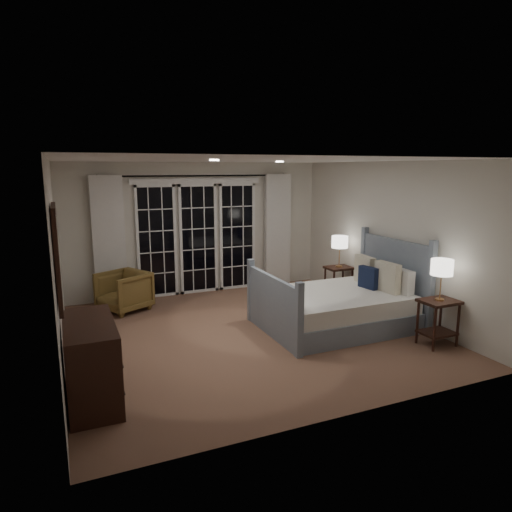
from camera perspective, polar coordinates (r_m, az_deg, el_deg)
name	(u,v)px	position (r m, az deg, el deg)	size (l,w,h in m)	color
floor	(247,333)	(6.82, -1.09, -9.59)	(5.00, 5.00, 0.00)	brown
ceiling	(247,160)	(6.39, -1.17, 11.90)	(5.00, 5.00, 0.00)	white
wall_left	(56,264)	(6.02, -23.71, -0.94)	(0.02, 5.00, 2.50)	beige
wall_right	(388,239)	(7.78, 16.19, 2.06)	(0.02, 5.00, 2.50)	beige
wall_back	(198,229)	(8.83, -7.31, 3.43)	(5.00, 0.02, 2.50)	beige
wall_front	(349,293)	(4.34, 11.55, -4.59)	(5.00, 0.02, 2.50)	beige
french_doors	(198,237)	(8.81, -7.21, 2.36)	(2.50, 0.04, 2.20)	black
curtain_rod	(198,176)	(8.66, -7.28, 9.92)	(0.03, 0.03, 3.50)	black
curtain_left	(109,240)	(8.42, -17.91, 1.93)	(0.55, 0.10, 2.25)	silver
curtain_right	(278,230)	(9.32, 2.72, 3.28)	(0.55, 0.10, 2.25)	silver
downlight_a	(280,162)	(7.26, 2.97, 11.70)	(0.12, 0.12, 0.01)	white
downlight_b	(214,160)	(5.80, -5.24, 11.85)	(0.12, 0.12, 0.01)	white
bed	(340,305)	(7.13, 10.41, -6.10)	(2.21, 1.59, 1.29)	gray
nightstand_left	(438,316)	(6.73, 21.82, -6.92)	(0.49, 0.39, 0.64)	black
nightstand_right	(339,278)	(8.56, 10.28, -2.71)	(0.47, 0.37, 0.61)	black
lamp_left	(442,268)	(6.56, 22.23, -1.38)	(0.29, 0.29, 0.56)	#BB844A
lamp_right	(340,242)	(8.43, 10.43, 1.69)	(0.30, 0.30, 0.57)	#BB844A
armchair	(124,291)	(8.07, -16.19, -4.26)	(0.72, 0.74, 0.68)	brown
dresser	(91,361)	(5.15, -19.90, -12.27)	(0.51, 1.19, 0.85)	black
mirror	(57,257)	(4.83, -23.57, -0.06)	(0.05, 0.85, 1.00)	black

